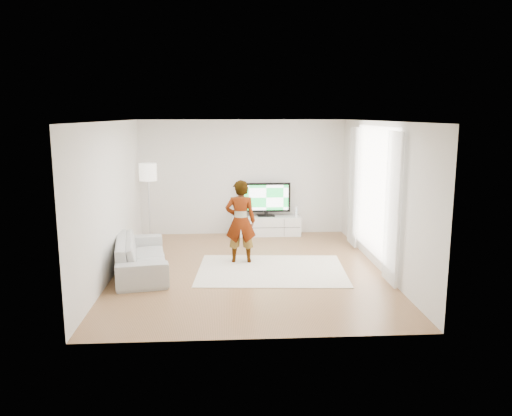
{
  "coord_description": "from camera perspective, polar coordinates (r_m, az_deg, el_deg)",
  "views": [
    {
      "loc": [
        -0.42,
        -9.14,
        2.91
      ],
      "look_at": [
        0.17,
        0.4,
        1.12
      ],
      "focal_mm": 35.0,
      "sensor_mm": 36.0,
      "label": 1
    }
  ],
  "objects": [
    {
      "name": "game_console",
      "position": [
        12.25,
        4.59,
        -0.37
      ],
      "size": [
        0.06,
        0.17,
        0.23
      ],
      "rotation": [
        0.0,
        0.0,
        -0.02
      ],
      "color": "white",
      "rests_on": "media_console"
    },
    {
      "name": "media_console",
      "position": [
        12.24,
        1.16,
        -2.03
      ],
      "size": [
        1.67,
        0.48,
        0.47
      ],
      "color": "white",
      "rests_on": "floor"
    },
    {
      "name": "rug",
      "position": [
        9.55,
        1.76,
        -7.12
      ],
      "size": [
        2.9,
        2.18,
        0.01
      ],
      "primitive_type": "cube",
      "rotation": [
        0.0,
        0.0,
        -0.07
      ],
      "color": "beige",
      "rests_on": "floor"
    },
    {
      "name": "floor",
      "position": [
        9.6,
        -0.86,
        -7.06
      ],
      "size": [
        6.0,
        6.0,
        0.0
      ],
      "primitive_type": "plane",
      "color": "#9C6D46",
      "rests_on": "ground"
    },
    {
      "name": "player",
      "position": [
        9.87,
        -1.78,
        -1.52
      ],
      "size": [
        0.62,
        0.42,
        1.65
      ],
      "primitive_type": "imported",
      "rotation": [
        0.0,
        0.0,
        3.1
      ],
      "color": "#334772",
      "rests_on": "rug"
    },
    {
      "name": "wall_right",
      "position": [
        9.71,
        14.02,
        1.33
      ],
      "size": [
        0.02,
        6.0,
        2.8
      ],
      "primitive_type": "cube",
      "color": "silver",
      "rests_on": "floor"
    },
    {
      "name": "sofa",
      "position": [
        9.61,
        -12.99,
        -5.27
      ],
      "size": [
        1.27,
        2.38,
        0.66
      ],
      "primitive_type": "imported",
      "rotation": [
        0.0,
        0.0,
        1.75
      ],
      "color": "#B3B2AE",
      "rests_on": "floor"
    },
    {
      "name": "ceiling",
      "position": [
        9.15,
        -0.91,
        9.9
      ],
      "size": [
        6.0,
        6.0,
        0.0
      ],
      "primitive_type": "plane",
      "color": "white",
      "rests_on": "wall_back"
    },
    {
      "name": "television",
      "position": [
        12.13,
        1.17,
        1.13
      ],
      "size": [
        1.18,
        0.23,
        0.82
      ],
      "color": "black",
      "rests_on": "media_console"
    },
    {
      "name": "floor_lamp",
      "position": [
        11.76,
        -12.23,
        3.65
      ],
      "size": [
        0.4,
        0.4,
        1.81
      ],
      "color": "silver",
      "rests_on": "floor"
    },
    {
      "name": "curtain_far",
      "position": [
        11.21,
        11.09,
        2.39
      ],
      "size": [
        0.04,
        0.7,
        2.6
      ],
      "primitive_type": "cube",
      "color": "white",
      "rests_on": "floor"
    },
    {
      "name": "curtain_near",
      "position": [
        8.75,
        15.33,
        -0.06
      ],
      "size": [
        0.04,
        0.7,
        2.6
      ],
      "primitive_type": "cube",
      "color": "white",
      "rests_on": "floor"
    },
    {
      "name": "wall_front",
      "position": [
        6.33,
        0.37,
        -3.21
      ],
      "size": [
        5.0,
        0.02,
        2.8
      ],
      "primitive_type": "cube",
      "color": "silver",
      "rests_on": "floor"
    },
    {
      "name": "potted_plant",
      "position": [
        12.11,
        -2.18,
        -0.07
      ],
      "size": [
        0.26,
        0.26,
        0.4
      ],
      "primitive_type": "imported",
      "rotation": [
        0.0,
        0.0,
        -0.19
      ],
      "color": "#3F7238",
      "rests_on": "media_console"
    },
    {
      "name": "wall_back",
      "position": [
        12.24,
        -1.54,
        3.5
      ],
      "size": [
        5.0,
        0.02,
        2.8
      ],
      "primitive_type": "cube",
      "color": "silver",
      "rests_on": "floor"
    },
    {
      "name": "wall_left",
      "position": [
        9.49,
        -16.15,
        1.01
      ],
      "size": [
        0.02,
        6.0,
        2.8
      ],
      "primitive_type": "cube",
      "color": "silver",
      "rests_on": "floor"
    },
    {
      "name": "window",
      "position": [
        9.98,
        13.41,
        1.89
      ],
      "size": [
        0.01,
        2.6,
        2.5
      ],
      "primitive_type": "cube",
      "color": "white",
      "rests_on": "wall_right"
    }
  ]
}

